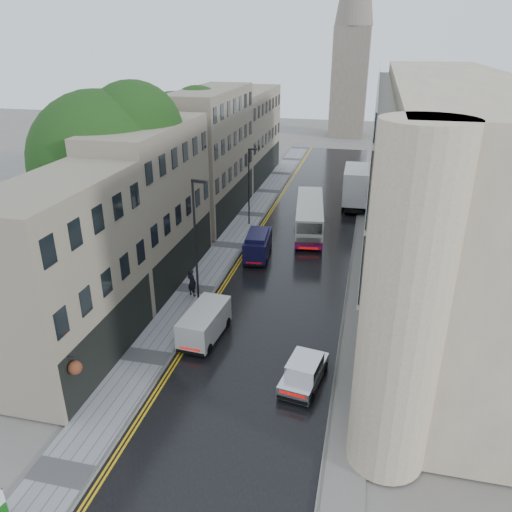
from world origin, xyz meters
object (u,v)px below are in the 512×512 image
at_px(tree_near, 105,186).
at_px(lamp_post_far, 249,187).
at_px(silver_hatchback, 281,383).
at_px(lamp_post_near, 196,242).
at_px(tree_far, 178,156).
at_px(navy_van, 245,251).
at_px(white_van, 181,334).
at_px(cream_bus, 297,227).
at_px(white_lorry, 344,190).
at_px(pedestrian, 192,283).

height_order(tree_near, lamp_post_far, tree_near).
relative_size(silver_hatchback, lamp_post_near, 0.45).
relative_size(tree_far, silver_hatchback, 3.30).
xyz_separation_m(tree_near, navy_van, (8.90, 4.16, -5.78)).
xyz_separation_m(tree_near, tree_far, (0.30, 13.00, -0.72)).
distance_m(tree_far, lamp_post_far, 7.25).
relative_size(tree_far, white_van, 2.94).
xyz_separation_m(white_van, lamp_post_near, (-0.93, 5.64, 3.29)).
bearing_deg(tree_near, tree_far, 88.68).
relative_size(tree_far, cream_bus, 1.23).
bearing_deg(white_van, lamp_post_near, 103.98).
height_order(silver_hatchback, lamp_post_near, lamp_post_near).
bearing_deg(white_lorry, white_van, -106.19).
distance_m(tree_near, pedestrian, 9.06).
bearing_deg(tree_near, cream_bus, 38.66).
bearing_deg(lamp_post_far, tree_far, 163.37).
relative_size(tree_near, navy_van, 3.10).
xyz_separation_m(white_lorry, pedestrian, (-8.75, -21.14, -1.02)).
bearing_deg(pedestrian, silver_hatchback, 154.04).
relative_size(cream_bus, navy_van, 2.27).
distance_m(tree_far, silver_hatchback, 27.98).
distance_m(silver_hatchback, white_van, 6.85).
height_order(tree_far, lamp_post_near, tree_far).
bearing_deg(white_lorry, lamp_post_far, -143.84).
bearing_deg(lamp_post_near, cream_bus, 74.99).
relative_size(white_van, navy_van, 0.95).
bearing_deg(lamp_post_near, tree_far, 121.97).
relative_size(tree_near, pedestrian, 7.07).
bearing_deg(tree_near, lamp_post_near, -16.55).
relative_size(tree_near, silver_hatchback, 3.68).
bearing_deg(cream_bus, white_lorry, 64.05).
relative_size(silver_hatchback, pedestrian, 1.92).
relative_size(white_lorry, white_van, 1.89).
height_order(white_van, lamp_post_near, lamp_post_near).
xyz_separation_m(white_van, navy_van, (0.70, 11.97, 0.18)).
bearing_deg(tree_far, pedestrian, -66.57).
distance_m(white_van, pedestrian, 6.23).
relative_size(tree_far, navy_van, 2.79).
bearing_deg(lamp_post_far, white_lorry, 20.94).
bearing_deg(white_lorry, tree_far, -158.42).
relative_size(white_lorry, lamp_post_far, 1.12).
bearing_deg(navy_van, white_lorry, 61.71).
xyz_separation_m(tree_far, lamp_post_far, (6.79, -0.02, -2.55)).
xyz_separation_m(white_lorry, lamp_post_near, (-8.18, -21.54, 2.15)).
relative_size(navy_van, lamp_post_near, 0.54).
height_order(pedestrian, lamp_post_near, lamp_post_near).
distance_m(pedestrian, lamp_post_near, 3.24).
xyz_separation_m(tree_near, white_van, (8.20, -7.81, -5.97)).
bearing_deg(white_lorry, lamp_post_near, -112.05).
height_order(white_lorry, navy_van, white_lorry).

